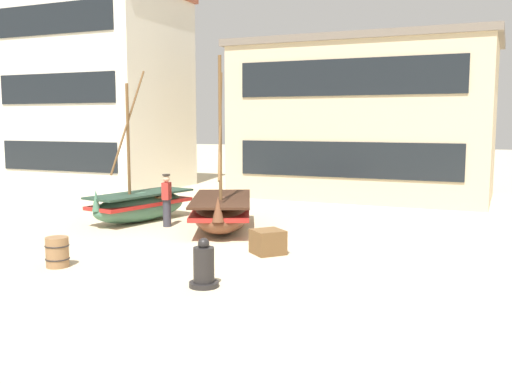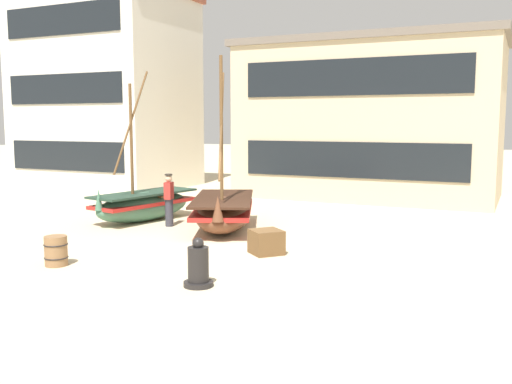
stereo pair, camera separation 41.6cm
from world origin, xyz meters
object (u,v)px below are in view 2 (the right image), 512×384
wooden_barrel (56,251)px  cargo_crate (266,242)px  fishing_boat_near_left (223,212)px  fisherman_by_hull (169,200)px  fishing_boat_centre_large (144,205)px  harbor_building_main (370,119)px  harbor_building_annex (106,92)px  capstan_winch (198,267)px

wooden_barrel → cargo_crate: size_ratio=0.95×
fishing_boat_near_left → fisherman_by_hull: size_ratio=3.12×
fishing_boat_centre_large → harbor_building_main: (5.23, 9.68, 2.89)m
fisherman_by_hull → harbor_building_annex: (-9.38, 8.43, 4.01)m
fishing_boat_near_left → harbor_building_main: 10.55m
capstan_winch → harbor_building_annex: harbor_building_annex is taller
capstan_winch → harbor_building_main: harbor_building_main is taller
harbor_building_main → harbor_building_annex: harbor_building_annex is taller
harbor_building_main → harbor_building_annex: 13.44m
fishing_boat_near_left → capstan_winch: 6.17m
fishing_boat_centre_large → cargo_crate: size_ratio=6.76×
fishing_boat_centre_large → harbor_building_annex: size_ratio=0.52×
fishing_boat_near_left → cargo_crate: bearing=-43.5°
capstan_winch → harbor_building_main: 15.89m
fishing_boat_centre_large → fisherman_by_hull: fishing_boat_centre_large is taller
harbor_building_main → capstan_winch: bearing=-88.3°
fishing_boat_centre_large → fisherman_by_hull: bearing=-20.0°
fishing_boat_centre_large → capstan_winch: 8.20m
fishing_boat_near_left → wooden_barrel: size_ratio=7.51×
fisherman_by_hull → fishing_boat_centre_large: bearing=160.0°
fishing_boat_near_left → wooden_barrel: bearing=-103.9°
capstan_winch → cargo_crate: capstan_winch is taller
fishing_boat_centre_large → wooden_barrel: 6.14m
capstan_winch → wooden_barrel: (-3.87, 0.04, -0.06)m
fisherman_by_hull → harbor_building_main: (3.87, 10.17, 2.60)m
fishing_boat_centre_large → fisherman_by_hull: (1.36, -0.49, 0.29)m
fishing_boat_near_left → harbor_building_annex: 14.54m
fishing_boat_near_left → cargo_crate: (2.55, -2.42, -0.26)m
fishing_boat_centre_large → harbor_building_main: size_ratio=0.44×
wooden_barrel → fishing_boat_centre_large: bearing=107.1°
fishing_boat_centre_large → harbor_building_annex: (-8.02, 7.93, 4.30)m
fishing_boat_centre_large → cargo_crate: 6.35m
wooden_barrel → harbor_building_annex: (-9.83, 13.80, 4.49)m
fishing_boat_centre_large → wooden_barrel: fishing_boat_centre_large is taller
cargo_crate → fishing_boat_centre_large: bearing=155.0°
fisherman_by_hull → harbor_building_main: harbor_building_main is taller
fishing_boat_centre_large → harbor_building_main: 11.37m
fishing_boat_near_left → harbor_building_main: harbor_building_main is taller
fishing_boat_centre_large → wooden_barrel: bearing=-72.9°
cargo_crate → harbor_building_main: harbor_building_main is taller
fishing_boat_near_left → fishing_boat_centre_large: size_ratio=1.05×
fishing_boat_centre_large → harbor_building_main: bearing=61.6°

